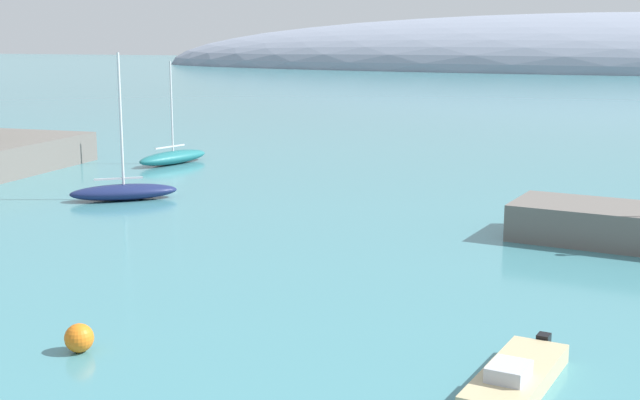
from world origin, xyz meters
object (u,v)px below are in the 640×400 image
(motorboat_sand_foreground, at_px, (516,377))
(mooring_buoy_orange, at_px, (79,338))
(sailboat_navy_mid_mooring, at_px, (124,191))
(sailboat_teal_near_shore, at_px, (173,157))

(motorboat_sand_foreground, height_order, mooring_buoy_orange, motorboat_sand_foreground)
(sailboat_navy_mid_mooring, bearing_deg, motorboat_sand_foreground, -75.29)
(sailboat_teal_near_shore, xyz_separation_m, motorboat_sand_foreground, (27.77, -33.63, -0.20))
(sailboat_teal_near_shore, height_order, mooring_buoy_orange, sailboat_teal_near_shore)
(sailboat_teal_near_shore, xyz_separation_m, sailboat_navy_mid_mooring, (3.72, -13.25, 0.00))
(sailboat_teal_near_shore, distance_m, mooring_buoy_orange, 38.00)
(sailboat_teal_near_shore, bearing_deg, motorboat_sand_foreground, -121.88)
(motorboat_sand_foreground, distance_m, mooring_buoy_orange, 12.88)
(sailboat_navy_mid_mooring, height_order, motorboat_sand_foreground, sailboat_navy_mid_mooring)
(sailboat_teal_near_shore, relative_size, motorboat_sand_foreground, 1.31)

